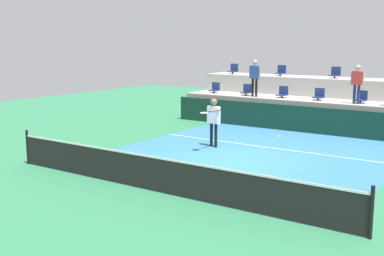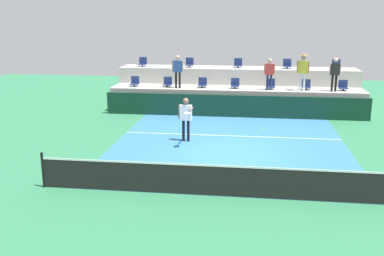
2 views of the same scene
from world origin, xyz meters
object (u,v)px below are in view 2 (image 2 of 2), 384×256
(stadium_chair_lower_right, at_px, (306,85))
(spectator_in_grey, at_px, (335,71))
(tennis_ball, at_px, (264,129))
(spectator_leaning_on_rail, at_px, (270,71))
(stadium_chair_lower_mid_left, at_px, (202,83))
(stadium_chair_upper_left, at_px, (189,63))
(stadium_chair_upper_far_left, at_px, (143,63))
(stadium_chair_upper_far_right, at_px, (336,65))
(spectator_with_hat, at_px, (303,68))
(stadium_chair_lower_mid_right, at_px, (271,85))
(stadium_chair_upper_center, at_px, (238,64))
(stadium_chair_upper_right, at_px, (287,65))
(spectator_in_white, at_px, (178,68))
(stadium_chair_lower_left, at_px, (168,83))
(stadium_chair_lower_center, at_px, (235,84))
(stadium_chair_lower_far_left, at_px, (135,82))
(tennis_player, at_px, (186,115))
(stadium_chair_lower_far_right, at_px, (343,86))

(stadium_chair_lower_right, xyz_separation_m, spectator_in_grey, (1.29, -0.38, 0.78))
(tennis_ball, bearing_deg, spectator_leaning_on_rail, 86.45)
(stadium_chair_lower_mid_left, relative_size, stadium_chair_upper_left, 1.00)
(stadium_chair_upper_far_left, xyz_separation_m, stadium_chair_upper_left, (2.68, 0.00, 0.00))
(stadium_chair_upper_far_right, height_order, spectator_with_hat, spectator_with_hat)
(stadium_chair_lower_mid_right, distance_m, stadium_chair_upper_center, 2.64)
(stadium_chair_upper_right, height_order, spectator_in_white, spectator_in_white)
(stadium_chair_lower_left, distance_m, stadium_chair_lower_center, 3.55)
(stadium_chair_lower_far_left, bearing_deg, tennis_player, -58.46)
(stadium_chair_lower_left, distance_m, stadium_chair_lower_mid_left, 1.85)
(stadium_chair_lower_far_right, bearing_deg, stadium_chair_upper_left, 167.38)
(stadium_chair_upper_far_left, xyz_separation_m, spectator_leaning_on_rail, (7.03, -2.18, -0.12))
(stadium_chair_upper_center, relative_size, stadium_chair_upper_right, 1.00)
(stadium_chair_lower_far_left, distance_m, spectator_with_hat, 8.72)
(stadium_chair_lower_mid_right, distance_m, stadium_chair_lower_right, 1.78)
(spectator_with_hat, bearing_deg, stadium_chair_upper_far_right, 47.62)
(stadium_chair_lower_mid_left, relative_size, spectator_with_hat, 0.28)
(stadium_chair_upper_right, height_order, spectator_in_grey, spectator_in_grey)
(stadium_chair_lower_center, xyz_separation_m, spectator_in_grey, (4.88, -0.38, 0.78))
(stadium_chair_lower_mid_right, height_order, stadium_chair_upper_left, stadium_chair_upper_left)
(stadium_chair_upper_right, xyz_separation_m, spectator_with_hat, (0.60, -2.18, 0.07))
(spectator_in_white, bearing_deg, stadium_chair_lower_far_left, 170.88)
(stadium_chair_upper_right, bearing_deg, spectator_in_white, -158.96)
(stadium_chair_lower_mid_left, xyz_separation_m, tennis_player, (-0.02, -5.87, -0.38))
(tennis_player, bearing_deg, stadium_chair_upper_center, 76.83)
(stadium_chair_upper_left, bearing_deg, tennis_player, -83.23)
(stadium_chair_upper_right, bearing_deg, stadium_chair_upper_far_right, 0.00)
(stadium_chair_upper_right, distance_m, tennis_player, 8.96)
(stadium_chair_lower_left, bearing_deg, stadium_chair_lower_far_left, 180.00)
(stadium_chair_lower_right, distance_m, stadium_chair_upper_far_left, 9.13)
(tennis_player, bearing_deg, stadium_chair_lower_far_left, 121.54)
(stadium_chair_lower_right, bearing_deg, stadium_chair_upper_right, 115.40)
(spectator_in_white, relative_size, spectator_in_grey, 1.02)
(spectator_leaning_on_rail, distance_m, spectator_in_grey, 3.17)
(stadium_chair_upper_far_left, xyz_separation_m, stadium_chair_upper_right, (8.05, 0.00, 0.00))
(stadium_chair_lower_far_left, bearing_deg, tennis_ball, -46.10)
(stadium_chair_lower_mid_left, xyz_separation_m, stadium_chair_upper_right, (4.44, 1.80, 0.85))
(spectator_leaning_on_rail, bearing_deg, stadium_chair_upper_right, 64.84)
(stadium_chair_lower_mid_right, relative_size, stadium_chair_upper_center, 1.00)
(stadium_chair_upper_far_left, distance_m, stadium_chair_upper_center, 5.39)
(spectator_leaning_on_rail, height_order, spectator_with_hat, spectator_with_hat)
(stadium_chair_lower_right, xyz_separation_m, stadium_chair_lower_far_right, (1.82, 0.00, 0.00))
(spectator_in_grey, distance_m, tennis_ball, 7.55)
(spectator_in_grey, relative_size, tennis_ball, 24.46)
(spectator_in_white, bearing_deg, stadium_chair_upper_far_right, 14.80)
(stadium_chair_upper_center, height_order, stadium_chair_upper_right, same)
(stadium_chair_upper_left, distance_m, tennis_player, 7.83)
(spectator_leaning_on_rail, bearing_deg, stadium_chair_upper_far_right, 31.13)
(stadium_chair_upper_far_left, relative_size, stadium_chair_upper_far_right, 1.00)
(stadium_chair_upper_center, xyz_separation_m, spectator_in_white, (-3.01, -2.18, -0.04))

